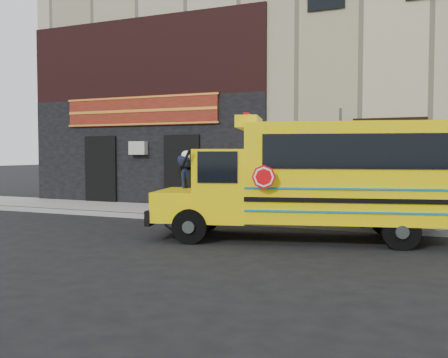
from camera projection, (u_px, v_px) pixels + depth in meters
ground at (195, 238)px, 12.10m from camera, size 120.00×120.00×0.00m
curb at (235, 221)px, 14.48m from camera, size 40.00×0.20×0.15m
sidewalk at (252, 215)px, 15.86m from camera, size 40.00×3.00×0.15m
building at (302, 58)px, 21.39m from camera, size 20.00×10.70×12.00m
school_bus at (316, 176)px, 11.76m from camera, size 7.21×3.75×2.92m
sign_pole at (340, 163)px, 13.27m from camera, size 0.11×0.28×3.25m
bicycle at (190, 213)px, 13.24m from camera, size 1.58×0.80×0.91m
cyclist at (186, 194)px, 13.15m from camera, size 0.57×0.78×1.97m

